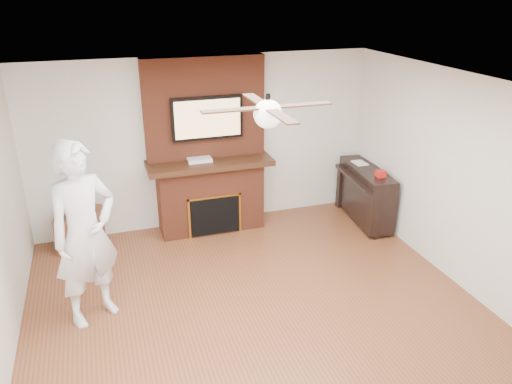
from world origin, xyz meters
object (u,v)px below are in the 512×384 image
object	(u,v)px
piano	(365,193)
fireplace	(208,164)
person	(85,234)
side_table	(80,228)

from	to	relation	value
piano	fireplace	bearing A→B (deg)	172.73
fireplace	person	xyz separation A→B (m)	(-1.71, -1.77, 0.01)
fireplace	piano	world-z (taller)	fireplace
person	fireplace	bearing A→B (deg)	16.50
fireplace	piano	bearing A→B (deg)	-13.44
fireplace	person	size ratio (longest dim) A/B	1.24
person	piano	xyz separation A→B (m)	(4.01, 1.22, -0.55)
fireplace	person	distance (m)	2.46
person	piano	world-z (taller)	person
fireplace	side_table	size ratio (longest dim) A/B	3.84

